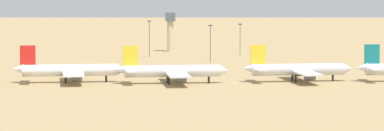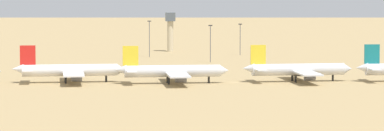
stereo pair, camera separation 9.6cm
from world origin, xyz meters
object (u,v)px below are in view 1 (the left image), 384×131
at_px(parked_jet_yellow_2, 171,71).
at_px(light_pole_west, 149,36).
at_px(control_tower, 170,28).
at_px(light_pole_mid, 210,41).
at_px(light_pole_east, 240,37).
at_px(parked_jet_red_1, 69,70).
at_px(parked_jet_yellow_3, 297,70).

distance_m(parked_jet_yellow_2, light_pole_west, 126.44).
bearing_deg(control_tower, light_pole_mid, -77.76).
relative_size(control_tower, light_pole_east, 1.30).
height_order(control_tower, light_pole_east, control_tower).
xyz_separation_m(parked_jet_red_1, light_pole_mid, (59.54, 86.91, 5.26)).
height_order(parked_jet_yellow_3, light_pole_mid, light_pole_mid).
xyz_separation_m(light_pole_west, light_pole_east, (45.59, 9.23, -1.04)).
distance_m(parked_jet_red_1, parked_jet_yellow_2, 37.96).
bearing_deg(parked_jet_yellow_2, light_pole_west, 89.28).
relative_size(light_pole_west, light_pole_mid, 1.04).
xyz_separation_m(parked_jet_yellow_3, control_tower, (-40.00, 159.51, 7.86)).
xyz_separation_m(parked_jet_yellow_3, light_pole_mid, (-24.77, 89.30, 5.27)).
height_order(parked_jet_yellow_3, light_pole_east, light_pole_east).
relative_size(parked_jet_yellow_2, light_pole_west, 2.36).
distance_m(parked_jet_yellow_3, light_pole_east, 132.00).
distance_m(parked_jet_yellow_2, light_pole_mid, 95.71).
height_order(parked_jet_red_1, light_pole_east, light_pole_east).
bearing_deg(light_pole_west, parked_jet_yellow_2, -87.73).
bearing_deg(parked_jet_red_1, parked_jet_yellow_3, -5.82).
distance_m(parked_jet_yellow_2, light_pole_east, 141.47).
bearing_deg(parked_jet_red_1, parked_jet_yellow_2, -13.40).
relative_size(control_tower, light_pole_west, 1.15).
height_order(parked_jet_yellow_2, light_pole_east, light_pole_east).
height_order(light_pole_west, light_pole_mid, light_pole_west).
distance_m(parked_jet_red_1, light_pole_east, 151.17).
bearing_deg(parked_jet_yellow_3, control_tower, 99.32).
relative_size(control_tower, light_pole_mid, 1.20).
height_order(parked_jet_red_1, parked_jet_yellow_2, parked_jet_yellow_2).
bearing_deg(light_pole_west, light_pole_mid, -50.84).
bearing_deg(control_tower, light_pole_east, -39.42).
xyz_separation_m(parked_jet_yellow_2, light_pole_mid, (22.06, 92.98, 5.25)).
bearing_deg(parked_jet_yellow_2, light_pole_mid, 73.66).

